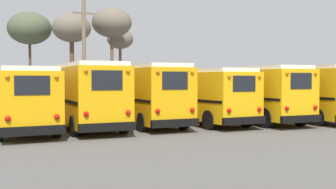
% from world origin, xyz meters
% --- Properties ---
extents(ground_plane, '(160.00, 160.00, 0.00)m').
position_xyz_m(ground_plane, '(0.00, 0.00, 0.00)').
color(ground_plane, '#5B5956').
extents(school_bus_0, '(2.59, 9.90, 3.05)m').
position_xyz_m(school_bus_0, '(-8.03, 0.69, 1.66)').
color(school_bus_0, '#E5A00C').
rests_on(school_bus_0, ground).
extents(school_bus_1, '(2.89, 10.39, 3.30)m').
position_xyz_m(school_bus_1, '(-4.82, 0.91, 1.78)').
color(school_bus_1, '#E5A00C').
rests_on(school_bus_1, ground).
extents(school_bus_2, '(2.66, 9.43, 3.28)m').
position_xyz_m(school_bus_2, '(-1.61, 0.64, 1.77)').
color(school_bus_2, '#E5A00C').
rests_on(school_bus_2, ground).
extents(school_bus_3, '(2.73, 9.83, 3.08)m').
position_xyz_m(school_bus_3, '(1.61, 0.24, 1.68)').
color(school_bus_3, '#EAAA0F').
rests_on(school_bus_3, ground).
extents(school_bus_4, '(2.83, 10.38, 3.24)m').
position_xyz_m(school_bus_4, '(4.82, -0.23, 1.77)').
color(school_bus_4, '#EAAA0F').
rests_on(school_bus_4, ground).
extents(school_bus_5, '(3.01, 10.67, 3.30)m').
position_xyz_m(school_bus_5, '(8.03, -0.67, 1.78)').
color(school_bus_5, '#EAAA0F').
rests_on(school_bus_5, ground).
extents(utility_pole, '(1.80, 0.31, 8.99)m').
position_xyz_m(utility_pole, '(-1.49, 12.82, 4.63)').
color(utility_pole, '#75604C').
rests_on(utility_pole, ground).
extents(bare_tree_0, '(2.79, 2.79, 7.82)m').
position_xyz_m(bare_tree_0, '(4.61, 21.11, 6.64)').
color(bare_tree_0, brown).
rests_on(bare_tree_0, ground).
extents(bare_tree_1, '(3.41, 3.41, 8.35)m').
position_xyz_m(bare_tree_1, '(-1.67, 16.23, 6.95)').
color(bare_tree_1, brown).
rests_on(bare_tree_1, ground).
extents(bare_tree_2, '(3.95, 3.95, 8.67)m').
position_xyz_m(bare_tree_2, '(-4.83, 19.20, 7.16)').
color(bare_tree_2, brown).
rests_on(bare_tree_2, ground).
extents(bare_tree_3, '(3.82, 3.82, 9.38)m').
position_xyz_m(bare_tree_3, '(2.50, 17.56, 7.88)').
color(bare_tree_3, brown).
rests_on(bare_tree_3, ground).
extents(fence_line, '(24.11, 0.06, 1.42)m').
position_xyz_m(fence_line, '(0.00, 7.33, 0.99)').
color(fence_line, '#939399').
rests_on(fence_line, ground).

